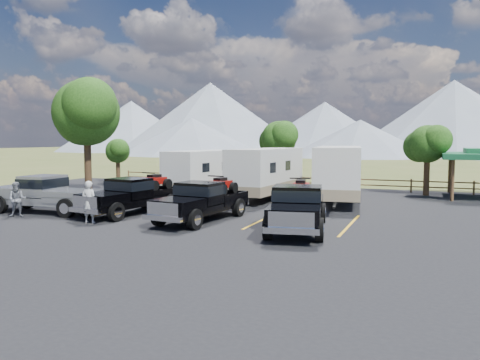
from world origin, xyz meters
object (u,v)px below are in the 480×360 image
at_px(rig_left, 133,195).
at_px(person_b, 17,199).
at_px(rig_right, 298,206).
at_px(trailer_right, 338,174).
at_px(rig_center, 203,200).
at_px(pickup_silver, 46,193).
at_px(trailer_left, 205,172).
at_px(tree_big_nw, 86,113).
at_px(trailer_center, 266,173).
at_px(person_a, 89,202).

distance_m(rig_left, person_b, 5.48).
height_order(rig_right, trailer_right, trailer_right).
height_order(rig_center, pickup_silver, rig_center).
bearing_deg(rig_left, rig_right, 2.11).
distance_m(rig_left, trailer_left, 8.14).
height_order(tree_big_nw, person_b, tree_big_nw).
xyz_separation_m(trailer_center, person_b, (-9.01, -10.91, -0.81)).
distance_m(trailer_center, pickup_silver, 12.82).
height_order(rig_right, trailer_left, trailer_left).
bearing_deg(rig_right, trailer_left, 122.98).
height_order(rig_right, trailer_center, trailer_center).
xyz_separation_m(tree_big_nw, trailer_left, (7.91, 2.15, -3.98)).
bearing_deg(pickup_silver, tree_big_nw, -158.47).
distance_m(rig_center, rig_right, 4.74).
xyz_separation_m(trailer_right, person_a, (-9.17, -10.93, -0.79)).
xyz_separation_m(tree_big_nw, rig_left, (7.85, -5.97, -4.58)).
xyz_separation_m(rig_center, trailer_right, (4.72, 8.44, 0.77)).
bearing_deg(rig_center, person_b, -158.37).
height_order(trailer_center, person_b, trailer_center).
bearing_deg(tree_big_nw, trailer_center, 9.31).
relative_size(rig_center, person_b, 3.64).
relative_size(rig_center, pickup_silver, 0.95).
bearing_deg(rig_right, tree_big_nw, 146.35).
bearing_deg(trailer_right, rig_center, -127.58).
bearing_deg(person_a, tree_big_nw, -57.88).
bearing_deg(rig_left, trailer_right, 50.70).
relative_size(rig_right, person_a, 3.41).
height_order(trailer_right, person_b, trailer_right).
bearing_deg(trailer_right, person_a, -138.33).
bearing_deg(trailer_center, person_b, -126.12).
relative_size(trailer_left, trailer_center, 0.95).
relative_size(trailer_center, trailer_right, 0.95).
height_order(rig_center, trailer_center, trailer_center).
bearing_deg(pickup_silver, trailer_left, 151.28).
relative_size(rig_right, pickup_silver, 1.00).
bearing_deg(trailer_right, rig_right, -98.49).
height_order(trailer_left, person_a, trailer_left).
bearing_deg(rig_center, tree_big_nw, 157.73).
xyz_separation_m(rig_right, pickup_silver, (-13.20, -0.37, -0.01)).
xyz_separation_m(trailer_center, pickup_silver, (-8.71, -9.38, -0.67)).
xyz_separation_m(trailer_left, person_a, (-0.34, -11.06, -0.63)).
xyz_separation_m(trailer_center, trailer_right, (4.51, 0.01, 0.08)).
distance_m(rig_left, pickup_silver, 4.56).
distance_m(trailer_center, trailer_right, 4.51).
height_order(pickup_silver, person_b, pickup_silver).
bearing_deg(person_a, person_b, -8.26).
bearing_deg(rig_center, trailer_center, 94.40).
relative_size(trailer_left, person_a, 4.57).
height_order(tree_big_nw, trailer_left, tree_big_nw).
xyz_separation_m(tree_big_nw, person_a, (7.57, -8.91, -4.60)).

